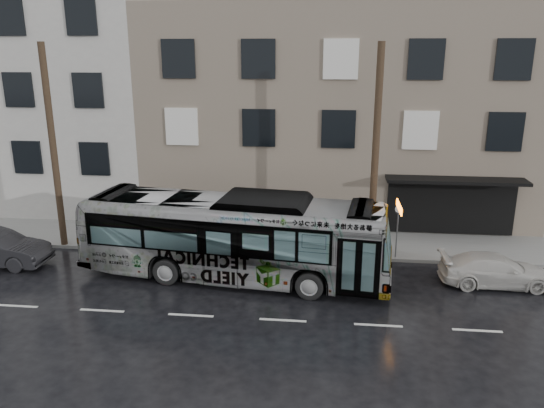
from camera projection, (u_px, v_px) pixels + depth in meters
The scene contains 8 objects.
ground at pixel (207, 285), 20.72m from camera, with size 120.00×120.00×0.00m, color black.
sidewalk at pixel (230, 240), 25.37m from camera, with size 90.00×3.60×0.15m, color gray.
building_taupe at pixel (337, 109), 30.75m from camera, with size 20.00×12.00×11.00m, color #7A6B5E.
utility_pole_front at pixel (375, 155), 21.87m from camera, with size 0.30×0.30×9.00m, color #3E301F.
utility_pole_rear at pixel (53, 148), 23.32m from camera, with size 0.30×0.30×9.00m, color #3E301F.
sign_post at pixel (397, 231), 22.69m from camera, with size 0.06×0.06×2.40m, color slate.
bus at pixel (234, 237), 20.93m from camera, with size 2.89×12.34×3.44m, color #B2B2B2.
white_sedan at pixel (495, 270), 20.54m from camera, with size 1.72×4.23×1.23m, color beige.
Camera 1 is at (4.57, -18.59, 8.90)m, focal length 35.00 mm.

